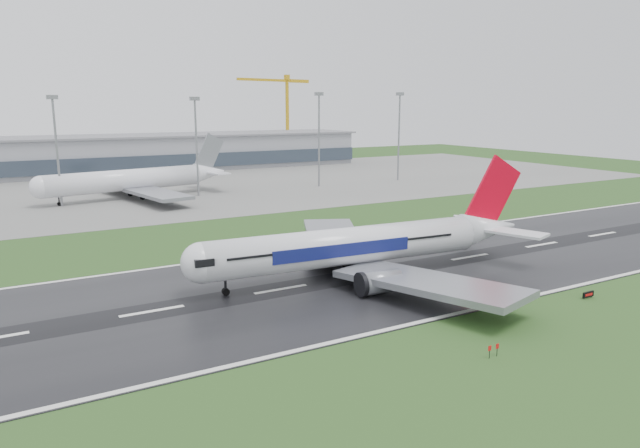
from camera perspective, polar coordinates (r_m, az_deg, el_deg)
ground at (r=91.06m, az=-3.91°, el=-6.52°), size 520.00×520.00×0.00m
runway at (r=91.04m, az=-3.91°, el=-6.49°), size 400.00×45.00×0.10m
apron at (r=208.44m, az=-19.02°, el=3.19°), size 400.00×130.00×0.08m
terminal at (r=266.57m, az=-21.58°, el=6.34°), size 240.00×36.00×15.00m
main_airliner at (r=96.21m, az=4.97°, el=0.25°), size 67.69×64.94×18.62m
parked_airliner at (r=188.10m, az=-18.08°, el=5.28°), size 73.27×69.77×18.61m
tower_crane at (r=310.46m, az=-3.26°, el=10.47°), size 44.59×10.74×44.33m
runway_sign at (r=95.74m, az=25.05°, el=-6.38°), size 2.31×0.67×1.04m
floodmast_2 at (r=179.32m, az=-24.61°, el=6.34°), size 0.64×0.64×30.14m
floodmast_3 at (r=187.25m, az=-12.13°, el=7.28°), size 0.64×0.64×29.97m
floodmast_4 at (r=204.96m, az=-0.10°, el=8.16°), size 0.64×0.64×31.85m
floodmast_5 at (r=224.29m, az=7.82°, el=8.39°), size 0.64×0.64×32.19m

